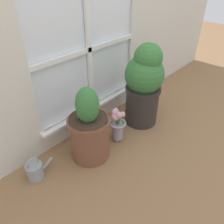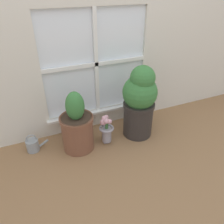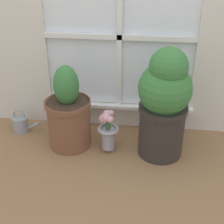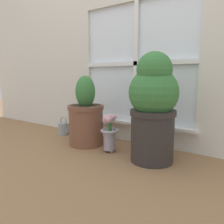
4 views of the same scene
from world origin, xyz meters
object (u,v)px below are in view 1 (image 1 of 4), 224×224
Objects in this scene: potted_plant_left at (89,130)px; flower_vase at (117,124)px; watering_can at (35,170)px; potted_plant_right at (144,85)px.

potted_plant_left is 0.29m from flower_vase.
watering_can is (-0.41, 0.13, -0.18)m from potted_plant_left.
flower_vase is at bearing -13.35° from watering_can.
flower_vase reaches higher than watering_can.
potted_plant_left is at bearing 172.17° from flower_vase.
potted_plant_left is 0.47m from watering_can.
potted_plant_left reaches higher than flower_vase.
potted_plant_right reaches higher than flower_vase.
potted_plant_right is 0.42m from flower_vase.
flower_vase is at bearing -7.83° from potted_plant_left.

